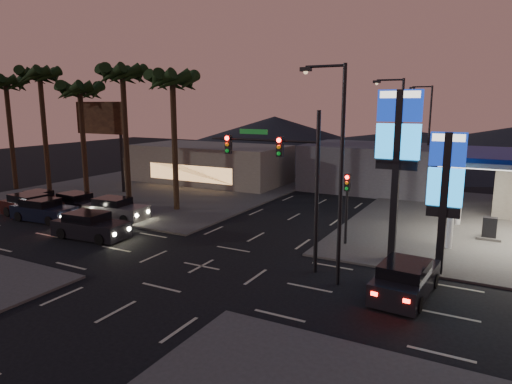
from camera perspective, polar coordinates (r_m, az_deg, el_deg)
The scene contains 26 objects.
ground at distance 24.15m, azimuth -6.84°, elevation -9.19°, with size 140.00×140.00×0.00m, color black.
corner_lot_nw at distance 45.90m, azimuth -11.78°, elevation 0.38°, with size 24.00×24.00×0.12m, color #47443F.
pylon_sign_tall at distance 24.51m, azimuth 17.31°, elevation 6.04°, with size 2.20×0.35×9.00m.
pylon_sign_short at distance 23.37m, azimuth 22.61°, elevation 1.18°, with size 1.60×0.35×7.00m.
traffic_signal_mast at distance 22.74m, azimuth 3.57°, elevation 3.20°, with size 6.10×0.39×8.00m.
pedestal_signal at distance 27.13m, azimuth 11.29°, elevation -0.67°, with size 0.32×0.39×4.30m.
streetlight_near at distance 20.66m, azimuth 10.12°, elevation 3.65°, with size 2.14×0.25×10.00m.
streetlight_mid at distance 33.21m, azimuth 17.21°, elevation 6.02°, with size 2.14×0.25×10.00m.
streetlight_far at distance 46.99m, azimuth 20.58°, elevation 7.11°, with size 2.14×0.25×10.00m.
palm_a at distance 35.71m, azimuth -10.37°, elevation 12.60°, with size 4.41×4.41×10.86m.
palm_b at distance 39.03m, azimuth -16.31°, elevation 12.99°, with size 4.41×4.41×11.46m.
palm_c at distance 42.63m, azimuth -21.13°, elevation 11.02°, with size 4.41×4.41×10.26m.
palm_d at distance 46.55m, azimuth -25.36°, elevation 12.21°, with size 4.41×4.41×11.66m.
palm_e at distance 50.61m, azimuth -28.76°, elevation 11.12°, with size 4.41×4.41×11.06m.
billboard at distance 46.13m, azimuth -18.84°, elevation 7.93°, with size 6.00×0.30×8.50m.
building_far_west at distance 49.15m, azimuth -5.58°, elevation 3.54°, with size 16.00×8.00×4.00m, color #726B5B.
building_far_mid at distance 46.27m, azimuth 14.06°, elevation 3.05°, with size 12.00×9.00×4.40m, color #4C4C51.
hill_left at distance 87.43m, azimuth 2.32°, elevation 7.45°, with size 40.00×40.00×6.00m, color black.
hill_center at distance 79.83m, azimuth 18.76°, elevation 5.84°, with size 60.00×60.00×4.00m, color black.
car_lane_a_front at distance 30.52m, azimuth -20.00°, elevation -4.03°, with size 5.05×2.39×1.61m.
car_lane_a_mid at distance 38.03m, azimuth -26.27°, elevation -1.60°, with size 5.21×2.41×1.66m.
car_lane_a_rear at distance 36.33m, azimuth -25.03°, elevation -2.09°, with size 4.98×2.33×1.59m.
car_lane_b_front at distance 34.81m, azimuth -17.18°, elevation -2.09°, with size 4.94×2.33×1.57m.
car_lane_b_mid at distance 37.97m, azimuth -21.46°, elevation -1.35°, with size 4.76×2.32×1.51m.
car_lane_b_rear at distance 41.35m, azimuth -25.32°, elevation -0.83°, with size 4.03×1.72×1.31m.
suv_station at distance 21.34m, azimuth 18.17°, elevation -10.34°, with size 2.35×4.87×1.58m.
Camera 1 is at (13.15, -18.49, 8.27)m, focal length 32.00 mm.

